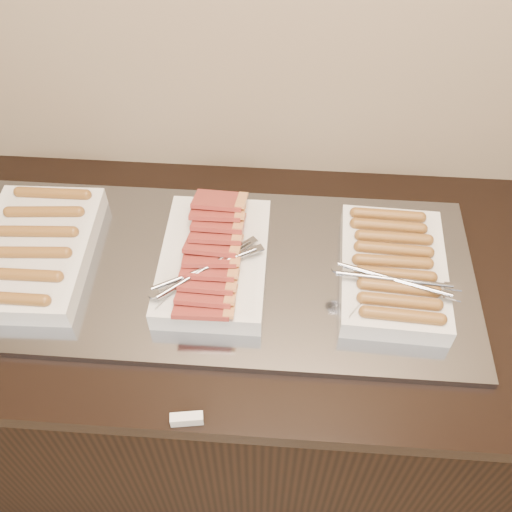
{
  "coord_description": "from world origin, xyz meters",
  "views": [
    {
      "loc": [
        0.14,
        1.33,
        1.93
      ],
      "look_at": [
        0.08,
        2.13,
        0.97
      ],
      "focal_mm": 40.0,
      "sensor_mm": 36.0,
      "label": 1
    }
  ],
  "objects": [
    {
      "name": "label_holder",
      "position": [
        -0.02,
        1.77,
        0.91
      ],
      "size": [
        0.06,
        0.03,
        0.02
      ],
      "primitive_type": "cube",
      "rotation": [
        0.0,
        0.0,
        0.15
      ],
      "color": "silver",
      "rests_on": "counter"
    },
    {
      "name": "dish_right",
      "position": [
        0.38,
        2.13,
        0.95
      ],
      "size": [
        0.27,
        0.35,
        0.08
      ],
      "rotation": [
        0.0,
        0.0,
        -0.04
      ],
      "color": "silver",
      "rests_on": "warming_tray"
    },
    {
      "name": "warming_tray",
      "position": [
        -0.02,
        2.13,
        0.91
      ],
      "size": [
        1.2,
        0.5,
        0.02
      ],
      "primitive_type": "cube",
      "color": "gray",
      "rests_on": "counter"
    },
    {
      "name": "counter",
      "position": [
        0.0,
        2.13,
        0.45
      ],
      "size": [
        2.06,
        0.76,
        0.9
      ],
      "color": "black",
      "rests_on": "ground"
    },
    {
      "name": "dish_center",
      "position": [
        -0.01,
        2.13,
        0.96
      ],
      "size": [
        0.25,
        0.37,
        0.1
      ],
      "rotation": [
        0.0,
        0.0,
        0.0
      ],
      "color": "silver",
      "rests_on": "warming_tray"
    },
    {
      "name": "dish_left",
      "position": [
        -0.42,
        2.13,
        0.95
      ],
      "size": [
        0.26,
        0.38,
        0.07
      ],
      "rotation": [
        0.0,
        0.0,
        0.03
      ],
      "color": "silver",
      "rests_on": "warming_tray"
    }
  ]
}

